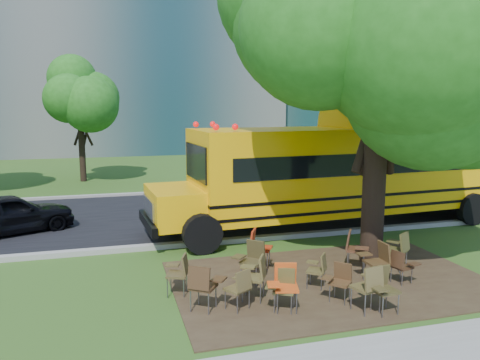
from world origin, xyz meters
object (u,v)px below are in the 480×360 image
object	(u,v)px
main_tree	(380,47)
black_car	(9,214)
chair_1	(203,283)
school_bus	(366,169)
chair_14	(283,285)
chair_10	(258,245)
chair_5	(382,285)
chair_15	(340,278)
chair_9	(252,257)
chair_6	(378,258)
chair_0	(240,285)
chair_8	(180,270)
chair_7	(401,264)
chair_3	(285,282)
chair_4	(369,283)
chair_12	(354,246)
chair_13	(399,247)
chair_2	(256,273)
chair_11	(318,267)

from	to	relation	value
main_tree	black_car	bearing A→B (deg)	150.48
chair_1	school_bus	bearing A→B (deg)	73.72
chair_14	black_car	size ratio (longest dim) A/B	0.22
chair_1	chair_10	bearing A→B (deg)	83.94
chair_5	chair_10	distance (m)	3.32
chair_5	chair_14	distance (m)	1.86
chair_1	chair_15	bearing A→B (deg)	29.68
chair_9	school_bus	bearing A→B (deg)	-99.73
main_tree	chair_6	world-z (taller)	main_tree
chair_0	chair_8	bearing A→B (deg)	102.18
chair_6	chair_7	bearing A→B (deg)	-121.49
chair_3	chair_4	distance (m)	1.59
chair_0	chair_4	size ratio (longest dim) A/B	0.87
chair_7	chair_6	bearing A→B (deg)	-137.17
chair_7	chair_8	size ratio (longest dim) A/B	0.90
chair_3	chair_10	bearing A→B (deg)	-80.28
chair_4	chair_7	world-z (taller)	chair_4
chair_15	chair_14	bearing A→B (deg)	49.75
chair_0	chair_1	world-z (taller)	chair_1
chair_7	chair_12	distance (m)	1.30
chair_5	chair_8	size ratio (longest dim) A/B	1.03
chair_5	chair_9	bearing A→B (deg)	-53.78
chair_12	black_car	size ratio (longest dim) A/B	0.25
main_tree	chair_14	bearing A→B (deg)	-146.47
chair_6	chair_7	size ratio (longest dim) A/B	1.19
main_tree	chair_13	bearing A→B (deg)	-73.41
chair_9	chair_12	xyz separation A→B (m)	(2.60, 0.14, -0.00)
chair_2	chair_12	world-z (taller)	chair_2
school_bus	black_car	xyz separation A→B (m)	(-11.19, 1.76, -1.22)
chair_5	chair_8	xyz separation A→B (m)	(-3.55, 1.91, -0.02)
main_tree	chair_8	distance (m)	6.92
chair_1	chair_3	bearing A→B (deg)	22.33
chair_11	chair_7	bearing A→B (deg)	-61.94
chair_2	chair_9	world-z (taller)	same
chair_15	chair_6	bearing A→B (deg)	-105.85
chair_2	chair_12	distance (m)	3.04
main_tree	chair_7	size ratio (longest dim) A/B	11.39
chair_7	chair_14	bearing A→B (deg)	-95.26
chair_14	chair_12	bearing A→B (deg)	-116.84
school_bus	chair_12	world-z (taller)	school_bus
chair_9	chair_14	xyz separation A→B (m)	(0.13, -1.57, -0.07)
chair_0	main_tree	bearing A→B (deg)	-4.92
main_tree	chair_12	world-z (taller)	main_tree
school_bus	chair_5	bearing A→B (deg)	-121.90
chair_1	chair_9	bearing A→B (deg)	77.49
chair_5	chair_14	size ratio (longest dim) A/B	1.10
chair_2	chair_1	bearing A→B (deg)	130.62
school_bus	chair_7	world-z (taller)	school_bus
chair_6	chair_7	xyz separation A→B (m)	(0.43, -0.27, -0.09)
chair_2	chair_7	world-z (taller)	chair_2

